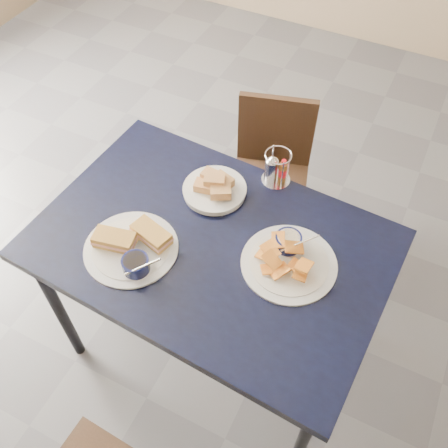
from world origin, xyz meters
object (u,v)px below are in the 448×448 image
at_px(sandwich_plate, 133,246).
at_px(condiment_caddy, 276,169).
at_px(dining_table, 211,253).
at_px(chair_far, 275,164).
at_px(plantain_plate, 288,257).
at_px(bread_basket, 215,188).

distance_m(sandwich_plate, condiment_caddy, 0.60).
height_order(dining_table, chair_far, chair_far).
relative_size(dining_table, plantain_plate, 3.90).
bearing_deg(sandwich_plate, dining_table, 33.89).
xyz_separation_m(plantain_plate, condiment_caddy, (-0.18, 0.33, 0.04)).
bearing_deg(condiment_caddy, sandwich_plate, -120.28).
distance_m(dining_table, chair_far, 0.80).
distance_m(dining_table, sandwich_plate, 0.28).
relative_size(chair_far, sandwich_plate, 2.33).
bearing_deg(chair_far, condiment_caddy, -71.51).
relative_size(bread_basket, condiment_caddy, 1.72).
xyz_separation_m(sandwich_plate, plantain_plate, (0.49, 0.19, -0.00)).
height_order(sandwich_plate, condiment_caddy, condiment_caddy).
xyz_separation_m(dining_table, plantain_plate, (0.27, 0.05, 0.08)).
bearing_deg(plantain_plate, chair_far, 113.68).
bearing_deg(bread_basket, plantain_plate, -24.69).
bearing_deg(dining_table, bread_basket, 113.67).
bearing_deg(plantain_plate, sandwich_plate, -158.17).
bearing_deg(dining_table, plantain_plate, 9.89).
relative_size(dining_table, chair_far, 1.65).
bearing_deg(sandwich_plate, condiment_caddy, 59.72).
relative_size(chair_far, condiment_caddy, 5.59).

